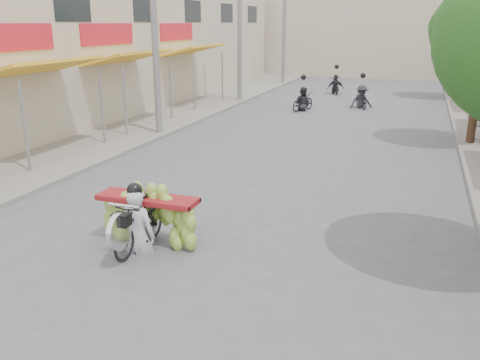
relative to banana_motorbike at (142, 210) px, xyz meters
name	(u,v)px	position (x,y,z in m)	size (l,w,h in m)	color
ground	(90,353)	(0.96, -3.04, -0.73)	(120.00, 120.00, 0.00)	#59585E
sidewalk_left	(159,118)	(-6.04, 11.96, -0.67)	(4.00, 60.00, 0.12)	gray
shophouse_row_left	(42,47)	(-11.03, 10.94, 2.26)	(9.77, 40.00, 6.00)	#C3B59A
far_building	(377,30)	(0.96, 34.96, 2.77)	(20.00, 6.00, 7.00)	#C3B59A
utility_pole_mid	(154,22)	(-4.44, 8.96, 3.29)	(0.60, 0.24, 8.00)	slate
utility_pole_far	(240,23)	(-4.44, 17.96, 3.29)	(0.60, 0.24, 8.00)	slate
utility_pole_back	(284,23)	(-4.44, 26.96, 3.29)	(0.60, 0.24, 8.00)	slate
street_tree_far	(462,28)	(6.36, 22.96, 3.05)	(3.40, 3.40, 5.25)	#3A2719
banana_motorbike	(142,210)	(0.00, 0.00, 0.00)	(2.20, 1.84, 2.23)	black
bg_motorbike_a	(303,95)	(-0.64, 16.19, 0.02)	(1.07, 1.67, 1.95)	black
bg_motorbike_b	(362,91)	(1.91, 17.89, 0.11)	(1.19, 1.78, 1.95)	black
bg_motorbike_c	(336,81)	(-0.13, 22.75, 0.05)	(1.08, 1.80, 1.95)	black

